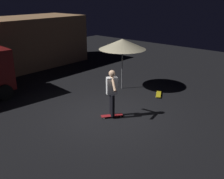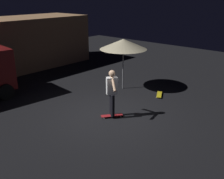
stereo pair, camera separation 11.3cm
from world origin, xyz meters
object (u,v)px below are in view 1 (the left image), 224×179
at_px(patio_umbrella, 122,44).
at_px(skater, 112,90).
at_px(skateboard_ridden, 112,116).
at_px(skateboard_spare, 159,94).

relative_size(patio_umbrella, skater, 1.38).
height_order(patio_umbrella, skater, patio_umbrella).
distance_m(skateboard_ridden, skater, 0.98).
bearing_deg(patio_umbrella, skateboard_spare, -79.66).
distance_m(patio_umbrella, skateboard_spare, 2.71).
relative_size(patio_umbrella, skateboard_ridden, 3.07).
height_order(patio_umbrella, skateboard_ridden, patio_umbrella).
xyz_separation_m(skateboard_spare, skater, (-2.96, 0.12, 0.98)).
height_order(skateboard_spare, skater, skater).
relative_size(skateboard_ridden, skateboard_spare, 0.96).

